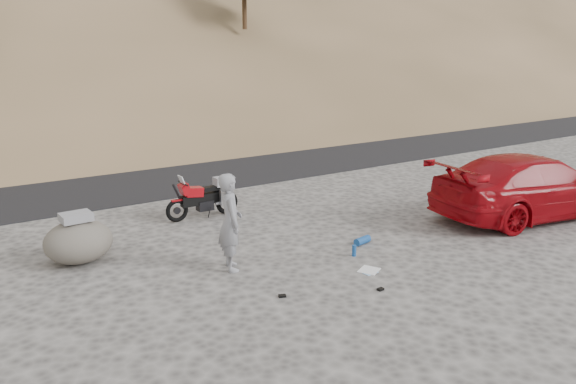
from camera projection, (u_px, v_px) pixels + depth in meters
name	position (u px, v px, depth m)	size (l,w,h in m)	color
ground	(271.00, 257.00, 11.74)	(140.00, 140.00, 0.00)	#484542
road	(130.00, 176.00, 18.96)	(120.00, 7.00, 0.05)	black
motorcycle	(206.00, 198.00, 14.38)	(2.00, 0.58, 1.19)	black
man	(232.00, 268.00, 11.15)	(0.71, 0.46, 1.94)	gray
red_car	(529.00, 216.00, 14.59)	(2.26, 5.55, 1.61)	#9B080F
boulder	(78.00, 241.00, 11.36)	(1.53, 1.37, 1.07)	#544F48
gear_white_cloth	(369.00, 270.00, 11.05)	(0.40, 0.36, 0.01)	white
gear_blue_mat	(362.00, 240.00, 12.50)	(0.17, 0.17, 0.42)	navy
gear_bottle	(354.00, 251.00, 11.78)	(0.09, 0.09, 0.24)	navy
gear_glove_a	(282.00, 296.00, 9.89)	(0.13, 0.09, 0.04)	black
gear_glove_b	(380.00, 289.00, 10.16)	(0.12, 0.09, 0.04)	black
gear_blue_cloth	(370.00, 272.00, 10.95)	(0.29, 0.21, 0.01)	#95C1E6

